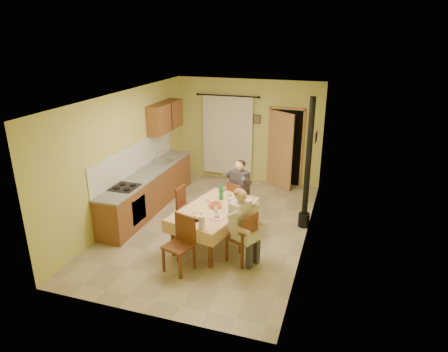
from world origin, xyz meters
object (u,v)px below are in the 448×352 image
(chair_near, at_px, (179,255))
(chair_right, at_px, (242,247))
(chair_left, at_px, (188,216))
(man_right, at_px, (242,218))
(chair_far, at_px, (238,210))
(stove_flue, at_px, (307,182))
(man_far, at_px, (239,185))
(dining_table, at_px, (214,226))

(chair_near, distance_m, chair_right, 1.14)
(chair_left, relative_size, man_right, 0.67)
(chair_far, distance_m, chair_left, 1.12)
(chair_left, height_order, stove_flue, stove_flue)
(stove_flue, bearing_deg, chair_left, -159.94)
(chair_far, distance_m, chair_near, 2.17)
(man_far, height_order, stove_flue, stove_flue)
(dining_table, relative_size, chair_near, 2.03)
(chair_far, xyz_separation_m, chair_near, (-0.46, -2.12, 0.00))
(chair_right, bearing_deg, chair_far, 44.02)
(chair_right, height_order, man_far, man_far)
(dining_table, bearing_deg, chair_far, 92.75)
(dining_table, bearing_deg, chair_right, -21.14)
(chair_near, distance_m, man_right, 1.28)
(dining_table, height_order, man_far, man_far)
(chair_far, relative_size, man_right, 0.68)
(man_far, height_order, man_right, same)
(chair_left, bearing_deg, chair_near, 24.51)
(dining_table, xyz_separation_m, chair_far, (0.19, 1.04, -0.09))
(chair_near, bearing_deg, chair_far, -85.31)
(chair_right, xyz_separation_m, stove_flue, (0.91, 1.74, 0.73))
(chair_near, height_order, chair_right, chair_near)
(man_far, xyz_separation_m, man_right, (0.49, -1.52, 0.00))
(chair_far, xyz_separation_m, stove_flue, (1.42, 0.23, 0.74))
(dining_table, relative_size, man_right, 1.47)
(stove_flue, bearing_deg, chair_near, -128.66)
(chair_near, distance_m, chair_left, 1.56)
(man_right, bearing_deg, chair_near, 147.96)
(dining_table, bearing_deg, chair_near, -91.25)
(chair_left, height_order, man_right, man_right)
(chair_right, distance_m, man_right, 0.59)
(dining_table, bearing_deg, stove_flue, 51.37)
(chair_right, height_order, man_right, man_right)
(chair_left, xyz_separation_m, stove_flue, (2.35, 0.86, 0.74))
(chair_near, bearing_deg, chair_right, -131.16)
(chair_left, xyz_separation_m, man_right, (1.43, -0.88, 0.59))
(chair_far, relative_size, chair_right, 0.95)
(chair_right, height_order, stove_flue, stove_flue)
(dining_table, distance_m, chair_near, 1.11)
(man_right, bearing_deg, chair_far, 43.65)
(dining_table, xyz_separation_m, stove_flue, (1.60, 1.27, 0.65))
(dining_table, distance_m, stove_flue, 2.15)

